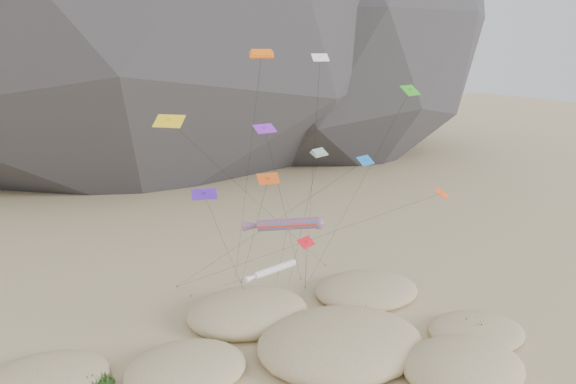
# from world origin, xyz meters

# --- Properties ---
(dunes) EXTENTS (53.62, 37.18, 3.97)m
(dunes) POSITION_xyz_m (-0.42, 4.79, 0.74)
(dunes) COLOR #CCB789
(dunes) RESTS_ON ground
(dune_grass) EXTENTS (44.25, 26.79, 1.48)m
(dune_grass) POSITION_xyz_m (-2.53, 3.64, 0.83)
(dune_grass) COLOR black
(dune_grass) RESTS_ON ground
(kite_stakes) EXTENTS (21.03, 8.76, 0.30)m
(kite_stakes) POSITION_xyz_m (2.88, 23.39, 0.15)
(kite_stakes) COLOR #3F2D1E
(kite_stakes) RESTS_ON ground
(rainbow_tube_kite) EXTENTS (8.22, 15.12, 13.81)m
(rainbow_tube_kite) POSITION_xyz_m (-0.68, 9.70, 12.89)
(rainbow_tube_kite) COLOR red
(rainbow_tube_kite) RESTS_ON ground
(white_tube_kite) EXTENTS (5.85, 18.15, 9.34)m
(white_tube_kite) POSITION_xyz_m (-2.54, 8.66, 8.74)
(white_tube_kite) COLOR silver
(white_tube_kite) RESTS_ON ground
(orange_parafoil) EXTENTS (2.74, 14.86, 29.82)m
(orange_parafoil) POSITION_xyz_m (-1.37, 13.97, 28.89)
(orange_parafoil) COLOR orange
(orange_parafoil) RESTS_ON ground
(multi_parafoil) EXTENTS (4.18, 14.70, 20.40)m
(multi_parafoil) POSITION_xyz_m (2.73, 9.29, 19.67)
(multi_parafoil) COLOR #FD601A
(multi_parafoil) RESTS_ON ground
(delta_kites) EXTENTS (30.57, 22.81, 29.31)m
(delta_kites) POSITION_xyz_m (1.77, 9.74, 19.28)
(delta_kites) COLOR #C24712
(delta_kites) RESTS_ON ground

